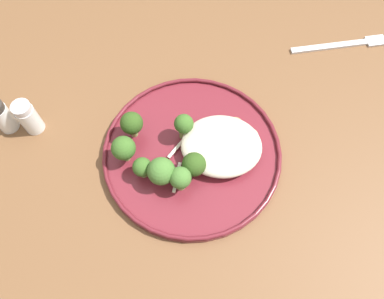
% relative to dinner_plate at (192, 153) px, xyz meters
% --- Properties ---
extents(ground, '(6.00, 6.00, 0.00)m').
position_rel_dinner_plate_xyz_m(ground, '(0.01, -0.02, -0.75)').
color(ground, '#2D2B28').
extents(wooden_dining_table, '(1.40, 1.00, 0.74)m').
position_rel_dinner_plate_xyz_m(wooden_dining_table, '(0.01, -0.02, -0.09)').
color(wooden_dining_table, brown).
rests_on(wooden_dining_table, ground).
extents(dinner_plate, '(0.29, 0.29, 0.02)m').
position_rel_dinner_plate_xyz_m(dinner_plate, '(0.00, 0.00, 0.00)').
color(dinner_plate, maroon).
rests_on(dinner_plate, wooden_dining_table).
extents(noodle_bed, '(0.13, 0.11, 0.04)m').
position_rel_dinner_plate_xyz_m(noodle_bed, '(-0.05, -0.01, 0.02)').
color(noodle_bed, beige).
rests_on(noodle_bed, dinner_plate).
extents(seared_scallop_half_hidden, '(0.03, 0.03, 0.01)m').
position_rel_dinner_plate_xyz_m(seared_scallop_half_hidden, '(-0.09, -0.03, 0.01)').
color(seared_scallop_half_hidden, beige).
rests_on(seared_scallop_half_hidden, dinner_plate).
extents(seared_scallop_rear_pale, '(0.02, 0.02, 0.01)m').
position_rel_dinner_plate_xyz_m(seared_scallop_rear_pale, '(-0.07, -0.05, 0.01)').
color(seared_scallop_rear_pale, '#DBB77A').
rests_on(seared_scallop_rear_pale, dinner_plate).
extents(seared_scallop_front_small, '(0.03, 0.03, 0.01)m').
position_rel_dinner_plate_xyz_m(seared_scallop_front_small, '(-0.05, -0.01, 0.01)').
color(seared_scallop_front_small, '#E5C689').
rests_on(seared_scallop_front_small, dinner_plate).
extents(seared_scallop_tiny_bay, '(0.02, 0.02, 0.02)m').
position_rel_dinner_plate_xyz_m(seared_scallop_tiny_bay, '(-0.02, 0.00, 0.01)').
color(seared_scallop_tiny_bay, '#E5C689').
rests_on(seared_scallop_tiny_bay, dinner_plate).
extents(broccoli_floret_left_leaning, '(0.04, 0.04, 0.05)m').
position_rel_dinner_plate_xyz_m(broccoli_floret_left_leaning, '(-0.00, 0.04, 0.03)').
color(broccoli_floret_left_leaning, '#7A994C').
rests_on(broccoli_floret_left_leaning, dinner_plate).
extents(broccoli_floret_beside_noodles, '(0.03, 0.03, 0.06)m').
position_rel_dinner_plate_xyz_m(broccoli_floret_beside_noodles, '(0.02, -0.03, 0.04)').
color(broccoli_floret_beside_noodles, '#7A994C').
rests_on(broccoli_floret_beside_noodles, dinner_plate).
extents(broccoli_floret_center_pile, '(0.04, 0.04, 0.06)m').
position_rel_dinner_plate_xyz_m(broccoli_floret_center_pile, '(0.10, 0.02, 0.04)').
color(broccoli_floret_center_pile, '#89A356').
rests_on(broccoli_floret_center_pile, dinner_plate).
extents(broccoli_floret_rear_charred, '(0.04, 0.04, 0.06)m').
position_rel_dinner_plate_xyz_m(broccoli_floret_rear_charred, '(0.04, 0.05, 0.04)').
color(broccoli_floret_rear_charred, '#89A356').
rests_on(broccoli_floret_rear_charred, dinner_plate).
extents(broccoli_floret_near_rim, '(0.03, 0.03, 0.05)m').
position_rel_dinner_plate_xyz_m(broccoli_floret_near_rim, '(0.02, 0.06, 0.03)').
color(broccoli_floret_near_rim, '#7A994C').
rests_on(broccoli_floret_near_rim, dinner_plate).
extents(broccoli_floret_front_edge, '(0.03, 0.03, 0.04)m').
position_rel_dinner_plate_xyz_m(broccoli_floret_front_edge, '(0.07, 0.04, 0.03)').
color(broccoli_floret_front_edge, '#7A994C').
rests_on(broccoli_floret_front_edge, dinner_plate).
extents(broccoli_floret_tall_stalk, '(0.04, 0.04, 0.06)m').
position_rel_dinner_plate_xyz_m(broccoli_floret_tall_stalk, '(0.10, -0.03, 0.04)').
color(broccoli_floret_tall_stalk, '#89A356').
rests_on(broccoli_floret_tall_stalk, dinner_plate).
extents(onion_sliver_short_strip, '(0.01, 0.05, 0.00)m').
position_rel_dinner_plate_xyz_m(onion_sliver_short_strip, '(0.02, 0.05, 0.01)').
color(onion_sliver_short_strip, silver).
rests_on(onion_sliver_short_strip, dinner_plate).
extents(onion_sliver_long_sliver, '(0.03, 0.03, 0.00)m').
position_rel_dinner_plate_xyz_m(onion_sliver_long_sliver, '(0.03, -0.00, 0.01)').
color(onion_sliver_long_sliver, silver).
rests_on(onion_sliver_long_sliver, dinner_plate).
extents(dinner_fork, '(0.19, 0.06, 0.00)m').
position_rel_dinner_plate_xyz_m(dinner_fork, '(-0.28, -0.25, -0.01)').
color(dinner_fork, silver).
rests_on(dinner_fork, wooden_dining_table).
extents(salt_shaker, '(0.03, 0.03, 0.07)m').
position_rel_dinner_plate_xyz_m(salt_shaker, '(0.27, -0.04, 0.02)').
color(salt_shaker, white).
rests_on(salt_shaker, wooden_dining_table).
extents(pepper_shaker, '(0.03, 0.03, 0.07)m').
position_rel_dinner_plate_xyz_m(pepper_shaker, '(0.31, -0.04, 0.02)').
color(pepper_shaker, white).
rests_on(pepper_shaker, wooden_dining_table).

